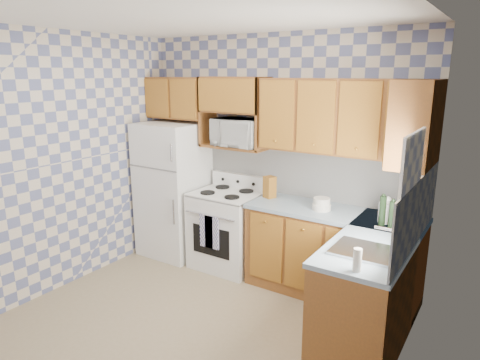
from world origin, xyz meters
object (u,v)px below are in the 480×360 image
refrigerator (174,189)px  electric_kettle (387,212)px  stove_body (227,230)px  microwave (239,132)px

refrigerator → electric_kettle: size_ratio=8.67×
refrigerator → stove_body: refrigerator is taller
stove_body → microwave: bearing=67.3°
refrigerator → microwave: bearing=11.6°
refrigerator → stove_body: (0.80, 0.03, -0.39)m
electric_kettle → microwave: bearing=173.7°
stove_body → microwave: microwave is taller
microwave → stove_body: bearing=-113.5°
stove_body → microwave: 1.17m
microwave → electric_kettle: microwave is taller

